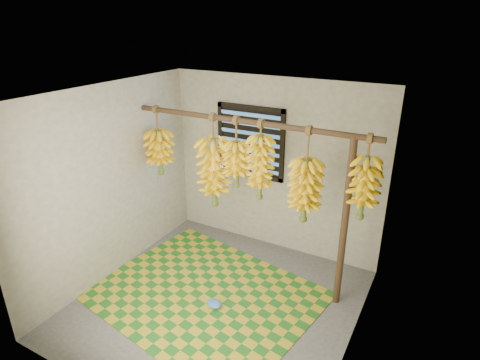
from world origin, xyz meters
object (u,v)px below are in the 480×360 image
Objects in this scene: support_post at (344,226)px; banana_bunch_c at (236,164)px; banana_bunch_a at (160,152)px; banana_bunch_d at (260,168)px; banana_bunch_b at (214,173)px; woven_mat at (204,294)px; banana_bunch_f at (364,188)px; banana_bunch_e at (305,191)px; plastic_bag at (214,304)px.

support_post is 1.41m from banana_bunch_c.
banana_bunch_d is at bearing 0.00° from banana_bunch_a.
woven_mat is at bearing -71.08° from banana_bunch_b.
woven_mat is 2.64× the size of banana_bunch_d.
support_post is 2.19× the size of banana_bunch_f.
support_post is 1.69× the size of banana_bunch_b.
banana_bunch_a is at bearing -180.00° from banana_bunch_c.
banana_bunch_e is at bearing 180.00° from banana_bunch_f.
banana_bunch_d is at bearing 180.00° from banana_bunch_f.
banana_bunch_a is at bearing -180.00° from banana_bunch_e.
banana_bunch_e is at bearing 0.00° from banana_bunch_c.
support_post reaches higher than woven_mat.
support_post is at bearing 0.00° from banana_bunch_c.
support_post is 2.52m from banana_bunch_a.
banana_bunch_e is (0.95, 0.65, 1.31)m from woven_mat.
banana_bunch_f reaches higher than plastic_bag.
support_post is 0.79× the size of woven_mat.
banana_bunch_b is at bearing 180.00° from banana_bunch_f.
plastic_bag is 1.64m from banana_bunch_d.
woven_mat is 2.25m from banana_bunch_f.
plastic_bag is 2.11m from banana_bunch_f.
plastic_bag is (0.23, -0.13, 0.04)m from woven_mat.
woven_mat is 2.91× the size of banana_bunch_c.
banana_bunch_f is at bearing 30.23° from plastic_bag.
plastic_bag reaches higher than woven_mat.
banana_bunch_f is at bearing 0.00° from support_post.
woven_mat is at bearing -157.64° from banana_bunch_f.
woven_mat is 1.47m from banana_bunch_b.
banana_bunch_b and banana_bunch_d have the same top height.
banana_bunch_c is (0.09, 0.65, 1.47)m from woven_mat.
woven_mat is 13.17× the size of plastic_bag.
banana_bunch_f is (1.34, 0.78, 1.43)m from plastic_bag.
plastic_bag is at bearing -79.73° from banana_bunch_c.
support_post is 10.46× the size of plastic_bag.
banana_bunch_d is at bearing 0.00° from banana_bunch_b.
support_post is 2.18× the size of banana_bunch_a.
banana_bunch_b is (-1.64, 0.00, 0.30)m from support_post.
banana_bunch_f is (1.17, 0.00, -0.01)m from banana_bunch_d.
support_post is 1.13m from banana_bunch_d.
woven_mat is 0.27m from plastic_bag.
woven_mat is at bearing -121.81° from banana_bunch_d.
banana_bunch_a is 1.47m from banana_bunch_d.
woven_mat is at bearing -31.27° from banana_bunch_a.
woven_mat is at bearing 149.89° from plastic_bag.
banana_bunch_e is 1.21× the size of banana_bunch_f.
support_post is 0.56m from banana_bunch_e.
banana_bunch_a is 1.00× the size of banana_bunch_f.
woven_mat is 1.66m from banana_bunch_d.
banana_bunch_d is at bearing 58.19° from woven_mat.
banana_bunch_b is 1.24× the size of banana_bunch_d.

